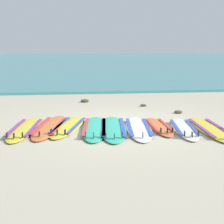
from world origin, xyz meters
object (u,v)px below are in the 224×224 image
Objects in this scene: surfboard_7 at (184,128)px; surfboard_4 at (113,128)px; surfboard_2 at (68,126)px; surfboard_6 at (159,126)px; surfboard_3 at (95,128)px; surfboard_8 at (210,129)px; surfboard_0 at (25,129)px; surfboard_1 at (50,127)px; surfboard_5 at (138,128)px.

surfboard_4 is at bearing 172.75° from surfboard_7.
surfboard_2 is 2.22m from surfboard_6.
surfboard_8 is at bearing -7.78° from surfboard_3.
surfboard_7 is at bearing -5.90° from surfboard_0.
surfboard_8 is at bearing -8.10° from surfboard_7.
surfboard_3 is 2.14m from surfboard_7.
surfboard_6 is (3.23, -0.13, 0.00)m from surfboard_0.
surfboard_1 is 2.67m from surfboard_6.
surfboard_4 is (1.07, -0.30, -0.00)m from surfboard_2.
surfboard_0 and surfboard_8 have the same top height.
surfboard_4 is 1.70m from surfboard_7.
surfboard_0 is at bearing 174.10° from surfboard_7.
surfboard_7 is (0.55, -0.26, -0.00)m from surfboard_6.
surfboard_8 is (1.68, -0.25, -0.00)m from surfboard_5.
surfboard_1 and surfboard_7 have the same top height.
surfboard_3 is at bearing 179.15° from surfboard_6.
surfboard_2 and surfboard_8 have the same top height.
surfboard_1 is 1.55m from surfboard_4.
surfboard_8 is at bearing -9.06° from surfboard_1.
surfboard_4 is (2.10, -0.18, -0.00)m from surfboard_0.
surfboard_4 is at bearing -177.52° from surfboard_6.
surfboard_2 is at bearing 173.61° from surfboard_6.
surfboard_0 is at bearing 175.19° from surfboard_5.
surfboard_2 is at bearing 160.49° from surfboard_3.
surfboard_8 is at bearing -16.86° from surfboard_6.
surfboard_6 and surfboard_8 have the same top height.
surfboard_2 is 1.11m from surfboard_4.
surfboard_4 is 0.61m from surfboard_5.
surfboard_5 and surfboard_8 have the same top height.
surfboard_5 is 0.97× the size of surfboard_8.
surfboard_5 is at bearing -4.80° from surfboard_4.
surfboard_0 is 3.80m from surfboard_7.
surfboard_6 is at bearing -2.25° from surfboard_0.
surfboard_4 and surfboard_6 have the same top height.
surfboard_2 is 1.23× the size of surfboard_6.
surfboard_8 is at bearing -10.07° from surfboard_2.
surfboard_1 is 2.15m from surfboard_5.
surfboard_3 is 1.00× the size of surfboard_8.
surfboard_1 and surfboard_5 have the same top height.
surfboard_6 and surfboard_7 have the same top height.
surfboard_1 and surfboard_8 have the same top height.
surfboard_2 is 1.08× the size of surfboard_7.
surfboard_4 is at bearing -15.47° from surfboard_2.
surfboard_0 is 1.02× the size of surfboard_2.
surfboard_3 is at bearing -3.59° from surfboard_0.
surfboard_3 and surfboard_6 have the same top height.
surfboard_4 is at bearing 175.20° from surfboard_5.
surfboard_3 is 0.97× the size of surfboard_4.
surfboard_1 is 3.25m from surfboard_7.
surfboard_1 is at bearing 170.76° from surfboard_7.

